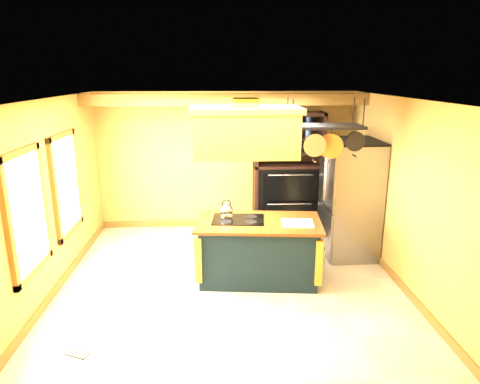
{
  "coord_description": "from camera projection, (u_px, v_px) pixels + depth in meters",
  "views": [
    {
      "loc": [
        -0.16,
        -5.83,
        3.03
      ],
      "look_at": [
        0.17,
        0.3,
        1.32
      ],
      "focal_mm": 32.0,
      "sensor_mm": 36.0,
      "label": 1
    }
  ],
  "objects": [
    {
      "name": "floor",
      "position": [
        230.0,
        282.0,
        6.43
      ],
      "size": [
        5.0,
        5.0,
        0.0
      ],
      "primitive_type": "plane",
      "color": "beige",
      "rests_on": "ground"
    },
    {
      "name": "ceiling",
      "position": [
        229.0,
        99.0,
        5.71
      ],
      "size": [
        5.0,
        5.0,
        0.0
      ],
      "primitive_type": "plane",
      "rotation": [
        3.14,
        0.0,
        0.0
      ],
      "color": "white",
      "rests_on": "wall_back"
    },
    {
      "name": "wall_back",
      "position": [
        226.0,
        161.0,
        8.47
      ],
      "size": [
        5.0,
        0.02,
        2.7
      ],
      "primitive_type": "cube",
      "color": "#BE8D45",
      "rests_on": "floor"
    },
    {
      "name": "wall_front",
      "position": [
        238.0,
        276.0,
        3.66
      ],
      "size": [
        5.0,
        0.02,
        2.7
      ],
      "primitive_type": "cube",
      "color": "#BE8D45",
      "rests_on": "floor"
    },
    {
      "name": "wall_left",
      "position": [
        50.0,
        198.0,
        5.94
      ],
      "size": [
        0.02,
        5.0,
        2.7
      ],
      "primitive_type": "cube",
      "color": "#BE8D45",
      "rests_on": "floor"
    },
    {
      "name": "wall_right",
      "position": [
        401.0,
        193.0,
        6.2
      ],
      "size": [
        0.02,
        5.0,
        2.7
      ],
      "primitive_type": "cube",
      "color": "#BE8D45",
      "rests_on": "floor"
    },
    {
      "name": "ceiling_beam",
      "position": [
        226.0,
        100.0,
        7.37
      ],
      "size": [
        5.0,
        0.15,
        0.2
      ],
      "primitive_type": "cube",
      "color": "olive",
      "rests_on": "ceiling"
    },
    {
      "name": "window_near",
      "position": [
        27.0,
        213.0,
        5.16
      ],
      "size": [
        0.06,
        1.06,
        1.56
      ],
      "color": "olive",
      "rests_on": "wall_left"
    },
    {
      "name": "window_far",
      "position": [
        66.0,
        184.0,
        6.51
      ],
      "size": [
        0.06,
        1.06,
        1.56
      ],
      "color": "olive",
      "rests_on": "wall_left"
    },
    {
      "name": "kitchen_island",
      "position": [
        258.0,
        249.0,
        6.43
      ],
      "size": [
        1.93,
        1.19,
        1.11
      ],
      "rotation": [
        0.0,
        0.0,
        -0.1
      ],
      "color": "black",
      "rests_on": "floor"
    },
    {
      "name": "range_hood",
      "position": [
        246.0,
        131.0,
        5.94
      ],
      "size": [
        1.52,
        0.86,
        0.8
      ],
      "color": "gold",
      "rests_on": "ceiling"
    },
    {
      "name": "pot_rack",
      "position": [
        324.0,
        133.0,
        6.01
      ],
      "size": [
        1.14,
        0.54,
        0.87
      ],
      "color": "black",
      "rests_on": "ceiling"
    },
    {
      "name": "refrigerator",
      "position": [
        349.0,
        201.0,
        7.22
      ],
      "size": [
        0.84,
        0.99,
        1.94
      ],
      "color": "gray",
      "rests_on": "floor"
    },
    {
      "name": "hutch",
      "position": [
        287.0,
        185.0,
        8.41
      ],
      "size": [
        1.32,
        0.6,
        2.33
      ],
      "color": "black",
      "rests_on": "floor"
    },
    {
      "name": "floor_register",
      "position": [
        77.0,
        354.0,
        4.77
      ],
      "size": [
        0.3,
        0.22,
        0.01
      ],
      "primitive_type": "cube",
      "rotation": [
        0.0,
        0.0,
        -0.42
      ],
      "color": "black",
      "rests_on": "floor"
    }
  ]
}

